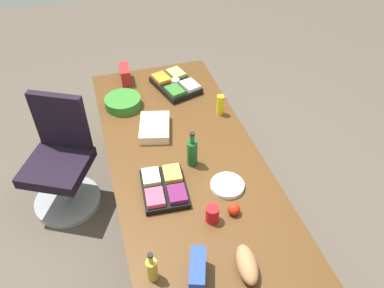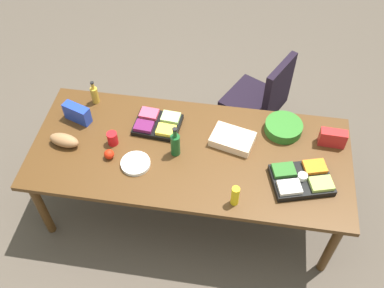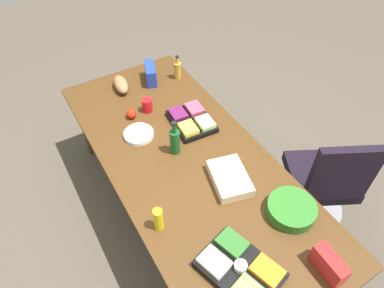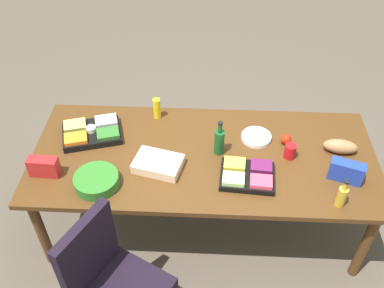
{
  "view_description": "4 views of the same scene",
  "coord_description": "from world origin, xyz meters",
  "px_view_note": "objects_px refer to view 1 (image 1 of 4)",
  "views": [
    {
      "loc": [
        1.93,
        -0.51,
        2.64
      ],
      "look_at": [
        0.01,
        0.06,
        0.83
      ],
      "focal_mm": 36.14,
      "sensor_mm": 36.0,
      "label": 1
    },
    {
      "loc": [
        -0.33,
        2.07,
        3.35
      ],
      "look_at": [
        -0.01,
        -0.02,
        0.81
      ],
      "focal_mm": 40.88,
      "sensor_mm": 36.0,
      "label": 2
    },
    {
      "loc": [
        -1.38,
        0.78,
        2.57
      ],
      "look_at": [
        0.06,
        -0.08,
        0.8
      ],
      "focal_mm": 32.59,
      "sensor_mm": 36.0,
      "label": 3
    },
    {
      "loc": [
        0.02,
        -2.18,
        2.87
      ],
      "look_at": [
        -0.09,
        0.06,
        0.79
      ],
      "focal_mm": 40.14,
      "sensor_mm": 36.0,
      "label": 4
    }
  ],
  "objects_px": {
    "fruit_platter": "(164,187)",
    "apple_red": "(234,209)",
    "conference_table": "(184,161)",
    "dressing_bottle": "(152,269)",
    "bread_loaf": "(247,264)",
    "salad_bowl": "(123,102)",
    "chip_bag_red": "(125,74)",
    "office_chair": "(62,167)",
    "veggie_tray": "(176,84)",
    "paper_plate_stack": "(227,186)",
    "red_solo_cup": "(212,214)",
    "chip_bag_blue": "(198,272)",
    "wine_bottle": "(192,152)",
    "mustard_bottle": "(220,105)",
    "sheet_cake": "(155,127)"
  },
  "relations": [
    {
      "from": "chip_bag_blue",
      "to": "sheet_cake",
      "type": "xyz_separation_m",
      "value": [
        -1.26,
        0.05,
        -0.04
      ]
    },
    {
      "from": "chip_bag_blue",
      "to": "wine_bottle",
      "type": "xyz_separation_m",
      "value": [
        -0.84,
        0.22,
        0.03
      ]
    },
    {
      "from": "conference_table",
      "to": "apple_red",
      "type": "height_order",
      "value": "apple_red"
    },
    {
      "from": "bread_loaf",
      "to": "chip_bag_blue",
      "type": "bearing_deg",
      "value": -94.25
    },
    {
      "from": "bread_loaf",
      "to": "dressing_bottle",
      "type": "bearing_deg",
      "value": -101.32
    },
    {
      "from": "red_solo_cup",
      "to": "sheet_cake",
      "type": "xyz_separation_m",
      "value": [
        -0.91,
        -0.15,
        -0.02
      ]
    },
    {
      "from": "bread_loaf",
      "to": "sheet_cake",
      "type": "xyz_separation_m",
      "value": [
        -1.28,
        -0.22,
        -0.02
      ]
    },
    {
      "from": "salad_bowl",
      "to": "red_solo_cup",
      "type": "xyz_separation_m",
      "value": [
        1.3,
        0.33,
        0.02
      ]
    },
    {
      "from": "apple_red",
      "to": "conference_table",
      "type": "bearing_deg",
      "value": -165.66
    },
    {
      "from": "chip_bag_blue",
      "to": "dressing_bottle",
      "type": "relative_size",
      "value": 1.01
    },
    {
      "from": "fruit_platter",
      "to": "apple_red",
      "type": "relative_size",
      "value": 5.01
    },
    {
      "from": "sheet_cake",
      "to": "salad_bowl",
      "type": "bearing_deg",
      "value": -155.1
    },
    {
      "from": "dressing_bottle",
      "to": "wine_bottle",
      "type": "bearing_deg",
      "value": 149.72
    },
    {
      "from": "sheet_cake",
      "to": "mustard_bottle",
      "type": "bearing_deg",
      "value": 96.8
    },
    {
      "from": "conference_table",
      "to": "chip_bag_red",
      "type": "relative_size",
      "value": 12.22
    },
    {
      "from": "office_chair",
      "to": "dressing_bottle",
      "type": "distance_m",
      "value": 1.52
    },
    {
      "from": "conference_table",
      "to": "apple_red",
      "type": "xyz_separation_m",
      "value": [
        0.59,
        0.15,
        0.1
      ]
    },
    {
      "from": "salad_bowl",
      "to": "chip_bag_red",
      "type": "bearing_deg",
      "value": 167.66
    },
    {
      "from": "office_chair",
      "to": "sheet_cake",
      "type": "relative_size",
      "value": 3.09
    },
    {
      "from": "paper_plate_stack",
      "to": "office_chair",
      "type": "bearing_deg",
      "value": -129.0
    },
    {
      "from": "conference_table",
      "to": "dressing_bottle",
      "type": "xyz_separation_m",
      "value": [
        0.87,
        -0.41,
        0.15
      ]
    },
    {
      "from": "apple_red",
      "to": "mustard_bottle",
      "type": "relative_size",
      "value": 0.45
    },
    {
      "from": "mustard_bottle",
      "to": "red_solo_cup",
      "type": "bearing_deg",
      "value": -22.13
    },
    {
      "from": "salad_bowl",
      "to": "red_solo_cup",
      "type": "height_order",
      "value": "red_solo_cup"
    },
    {
      "from": "wine_bottle",
      "to": "paper_plate_stack",
      "type": "distance_m",
      "value": 0.33
    },
    {
      "from": "sheet_cake",
      "to": "bread_loaf",
      "type": "bearing_deg",
      "value": 9.81
    },
    {
      "from": "office_chair",
      "to": "red_solo_cup",
      "type": "xyz_separation_m",
      "value": [
        1.1,
        0.91,
        0.41
      ]
    },
    {
      "from": "office_chair",
      "to": "wine_bottle",
      "type": "relative_size",
      "value": 3.57
    },
    {
      "from": "dressing_bottle",
      "to": "red_solo_cup",
      "type": "bearing_deg",
      "value": 122.2
    },
    {
      "from": "veggie_tray",
      "to": "mustard_bottle",
      "type": "bearing_deg",
      "value": 28.12
    },
    {
      "from": "office_chair",
      "to": "salad_bowl",
      "type": "bearing_deg",
      "value": 108.33
    },
    {
      "from": "wine_bottle",
      "to": "chip_bag_red",
      "type": "height_order",
      "value": "wine_bottle"
    },
    {
      "from": "conference_table",
      "to": "salad_bowl",
      "type": "height_order",
      "value": "salad_bowl"
    },
    {
      "from": "bread_loaf",
      "to": "chip_bag_red",
      "type": "height_order",
      "value": "chip_bag_red"
    },
    {
      "from": "veggie_tray",
      "to": "paper_plate_stack",
      "type": "distance_m",
      "value": 1.22
    },
    {
      "from": "conference_table",
      "to": "office_chair",
      "type": "relative_size",
      "value": 2.47
    },
    {
      "from": "conference_table",
      "to": "wine_bottle",
      "type": "relative_size",
      "value": 8.83
    },
    {
      "from": "salad_bowl",
      "to": "chip_bag_blue",
      "type": "relative_size",
      "value": 1.34
    },
    {
      "from": "bread_loaf",
      "to": "chip_bag_blue",
      "type": "distance_m",
      "value": 0.27
    },
    {
      "from": "salad_bowl",
      "to": "bread_loaf",
      "type": "bearing_deg",
      "value": 13.53
    },
    {
      "from": "veggie_tray",
      "to": "apple_red",
      "type": "bearing_deg",
      "value": -0.38
    },
    {
      "from": "office_chair",
      "to": "veggie_tray",
      "type": "height_order",
      "value": "office_chair"
    },
    {
      "from": "bread_loaf",
      "to": "salad_bowl",
      "type": "distance_m",
      "value": 1.71
    },
    {
      "from": "apple_red",
      "to": "chip_bag_red",
      "type": "bearing_deg",
      "value": -166.74
    },
    {
      "from": "veggie_tray",
      "to": "chip_bag_red",
      "type": "height_order",
      "value": "chip_bag_red"
    },
    {
      "from": "mustard_bottle",
      "to": "apple_red",
      "type": "bearing_deg",
      "value": -14.78
    },
    {
      "from": "fruit_platter",
      "to": "apple_red",
      "type": "bearing_deg",
      "value": 50.88
    },
    {
      "from": "bread_loaf",
      "to": "chip_bag_red",
      "type": "distance_m",
      "value": 2.06
    },
    {
      "from": "office_chair",
      "to": "dressing_bottle",
      "type": "bearing_deg",
      "value": 19.74
    },
    {
      "from": "chip_bag_red",
      "to": "mustard_bottle",
      "type": "relative_size",
      "value": 1.18
    }
  ]
}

